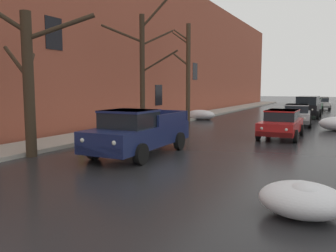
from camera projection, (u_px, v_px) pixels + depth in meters
left_sidewalk_slab at (145, 125)px, 22.59m from camera, size 2.45×80.00×0.16m
brick_townhouse_facade at (122, 39)px, 22.74m from camera, size 0.63×80.00×11.50m
snow_bank_near_corner_left at (126, 131)px, 17.62m from camera, size 3.04×1.10×0.73m
snow_bank_mid_block_left at (138, 127)px, 19.21m from camera, size 2.88×1.10×0.74m
snow_bank_near_corner_right at (302, 199)px, 6.86m from camera, size 1.70×1.45×0.74m
snow_bank_along_right_kerb at (201, 115)px, 27.31m from camera, size 2.35×1.26×0.79m
bare_tree_second_along_sidewalk at (28, 75)px, 12.52m from camera, size 3.82×3.31×6.02m
bare_tree_mid_block at (143, 66)px, 19.34m from camera, size 3.83×3.08×7.85m
bare_tree_far_down_block at (187, 71)px, 24.93m from camera, size 1.92×1.38×7.12m
pickup_truck_darkblue_approaching_near_lane at (138, 132)px, 13.12m from camera, size 2.28×5.30×1.76m
sedan_red_parked_kerbside_close at (281, 123)px, 17.60m from camera, size 1.94×4.30×1.42m
sedan_silver_parked_kerbside_mid at (297, 114)px, 23.27m from camera, size 2.16×4.47×1.42m
suv_black_parked_far_down_block at (308, 106)px, 29.07m from camera, size 2.07×4.33×1.82m
sedan_green_queued_behind_truck at (313, 105)px, 34.80m from camera, size 1.94×4.18×1.42m
sedan_white_at_far_intersection at (321, 103)px, 39.92m from camera, size 2.27×4.44×1.42m
fire_hydrant at (81, 140)px, 14.50m from camera, size 0.42×0.22×0.71m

